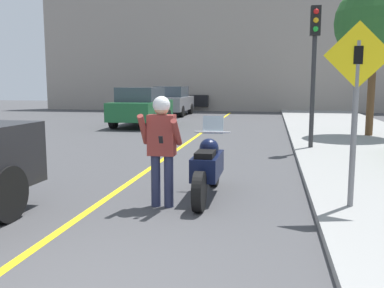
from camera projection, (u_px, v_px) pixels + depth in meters
name	position (u px, v px, depth m)	size (l,w,h in m)	color
road_center_line	(154.00, 165.00, 9.67)	(0.12, 36.00, 0.01)	yellow
building_backdrop	(243.00, 51.00, 28.47)	(28.00, 1.20, 7.97)	gray
motorcycle	(208.00, 167.00, 6.91)	(0.62, 2.21, 1.28)	black
person_biker	(162.00, 140.00, 6.29)	(0.59, 0.46, 1.66)	#282D4C
crossing_sign	(356.00, 97.00, 5.83)	(0.91, 0.08, 2.55)	slate
traffic_light	(314.00, 50.00, 11.26)	(0.26, 0.30, 3.72)	#2D2D30
street_tree	(375.00, 23.00, 13.82)	(2.57, 2.57, 4.96)	brown
parked_car_green	(142.00, 106.00, 18.57)	(1.88, 4.20, 1.68)	black
parked_car_grey	(172.00, 101.00, 24.79)	(1.88, 4.20, 1.68)	black
parked_car_black	(200.00, 98.00, 30.56)	(1.88, 4.20, 1.68)	black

